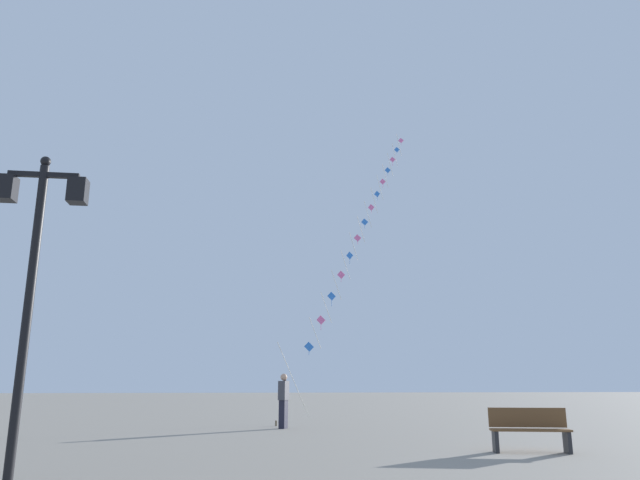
{
  "coord_description": "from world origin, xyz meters",
  "views": [
    {
      "loc": [
        0.67,
        -0.73,
        1.38
      ],
      "look_at": [
        4.02,
        24.91,
        7.76
      ],
      "focal_mm": 32.88,
      "sensor_mm": 36.0,
      "label": 1
    }
  ],
  "objects_px": {
    "twin_lantern_lamp_post": "(35,249)",
    "kite_train": "(363,225)",
    "park_bench": "(529,430)",
    "kite_flyer": "(284,399)"
  },
  "relations": [
    {
      "from": "twin_lantern_lamp_post",
      "to": "kite_train",
      "type": "height_order",
      "value": "kite_train"
    },
    {
      "from": "kite_train",
      "to": "park_bench",
      "type": "xyz_separation_m",
      "value": [
        -0.13,
        -17.2,
        -9.09
      ]
    },
    {
      "from": "twin_lantern_lamp_post",
      "to": "kite_train",
      "type": "xyz_separation_m",
      "value": [
        9.37,
        20.03,
        6.13
      ]
    },
    {
      "from": "kite_train",
      "to": "kite_flyer",
      "type": "bearing_deg",
      "value": -115.95
    },
    {
      "from": "twin_lantern_lamp_post",
      "to": "kite_flyer",
      "type": "distance_m",
      "value": 11.49
    },
    {
      "from": "twin_lantern_lamp_post",
      "to": "kite_flyer",
      "type": "relative_size",
      "value": 2.88
    },
    {
      "from": "kite_train",
      "to": "park_bench",
      "type": "height_order",
      "value": "kite_train"
    },
    {
      "from": "twin_lantern_lamp_post",
      "to": "park_bench",
      "type": "bearing_deg",
      "value": 17.08
    },
    {
      "from": "park_bench",
      "to": "twin_lantern_lamp_post",
      "type": "bearing_deg",
      "value": -149.16
    },
    {
      "from": "twin_lantern_lamp_post",
      "to": "kite_train",
      "type": "distance_m",
      "value": 22.95
    }
  ]
}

